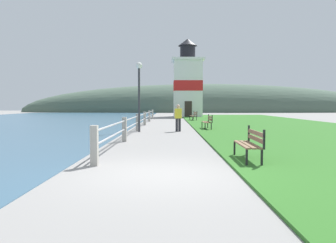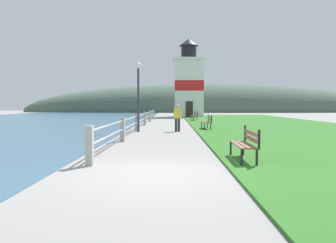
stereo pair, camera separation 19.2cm
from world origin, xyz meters
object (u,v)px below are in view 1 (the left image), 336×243
object	(u,v)px
park_bench_midway	(208,121)
lamp_post	(139,84)
park_bench_far	(194,115)
park_bench_near	(250,142)
person_strolling	(178,117)
lighthouse	(188,84)

from	to	relation	value
park_bench_midway	lamp_post	bearing A→B (deg)	22.33
park_bench_midway	park_bench_far	distance (m)	11.37
park_bench_near	park_bench_midway	world-z (taller)	same
park_bench_far	lamp_post	world-z (taller)	lamp_post
park_bench_far	person_strolling	world-z (taller)	person_strolling
park_bench_midway	lamp_post	xyz separation A→B (m)	(-4.13, -1.76, 2.20)
lighthouse	person_strolling	world-z (taller)	lighthouse
lighthouse	park_bench_near	bearing A→B (deg)	-90.09
park_bench_midway	person_strolling	size ratio (longest dim) A/B	1.11
park_bench_far	lamp_post	size ratio (longest dim) A/B	0.45
park_bench_near	park_bench_midway	size ratio (longest dim) A/B	1.01
park_bench_far	lamp_post	bearing A→B (deg)	67.10
park_bench_midway	person_strolling	world-z (taller)	person_strolling
lamp_post	person_strolling	bearing A→B (deg)	6.47
park_bench_midway	park_bench_near	bearing A→B (deg)	88.41
park_bench_midway	lighthouse	bearing A→B (deg)	-90.42
park_bench_near	park_bench_far	distance (m)	22.91
person_strolling	lamp_post	size ratio (longest dim) A/B	0.39
park_bench_far	lighthouse	distance (m)	11.33
park_bench_near	park_bench_far	world-z (taller)	same
park_bench_far	lighthouse	bearing A→B (deg)	-95.28
park_bench_near	person_strolling	xyz separation A→B (m)	(-1.72, 10.04, 0.31)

